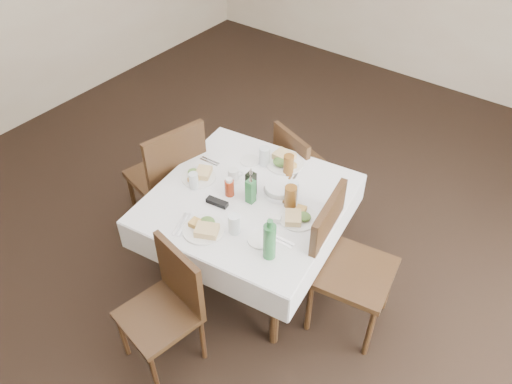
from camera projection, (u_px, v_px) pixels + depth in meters
ground_plane at (241, 251)px, 3.98m from camera, size 7.00×7.00×0.00m
room_shell at (235, 50)px, 2.84m from camera, size 6.04×7.04×2.80m
dining_table at (248, 206)px, 3.38m from camera, size 1.38×1.38×0.76m
chair_north at (300, 168)px, 3.97m from camera, size 0.53×0.53×0.87m
chair_south at (169, 301)px, 3.00m from camera, size 0.49×0.49×0.88m
chair_east at (341, 258)px, 3.17m from camera, size 0.55×0.55×1.01m
chair_west at (171, 174)px, 3.78m from camera, size 0.59×0.59×1.03m
meal_north at (284, 161)px, 3.58m from camera, size 0.27×0.27×0.06m
meal_south at (205, 228)px, 3.08m from camera, size 0.27×0.27×0.06m
meal_east at (298, 217)px, 3.15m from camera, size 0.25×0.25×0.05m
meal_west at (199, 175)px, 3.46m from camera, size 0.24×0.24×0.05m
side_plate_a at (250, 161)px, 3.61m from camera, size 0.14×0.14×0.01m
side_plate_b at (260, 239)px, 3.03m from camera, size 0.16×0.16×0.01m
water_n at (264, 156)px, 3.54m from camera, size 0.08×0.08×0.14m
water_s at (234, 224)px, 3.04m from camera, size 0.07×0.07×0.14m
water_e at (293, 191)px, 3.27m from camera, size 0.07×0.07×0.14m
water_w at (194, 181)px, 3.36m from camera, size 0.06×0.06×0.12m
iced_tea_a at (289, 165)px, 3.46m from camera, size 0.07×0.07×0.15m
iced_tea_b at (291, 197)px, 3.20m from camera, size 0.08×0.08×0.17m
bread_basket at (280, 190)px, 3.32m from camera, size 0.21×0.21×0.07m
oil_cruet_dark at (251, 183)px, 3.27m from camera, size 0.06×0.06×0.23m
oil_cruet_green at (251, 190)px, 3.23m from camera, size 0.05×0.05×0.22m
ketchup_bottle at (229, 187)px, 3.30m from camera, size 0.06×0.06×0.14m
salt_shaker at (232, 189)px, 3.33m from camera, size 0.03×0.03×0.07m
pepper_shaker at (249, 197)px, 3.27m from camera, size 0.03×0.03×0.07m
coffee_mug at (234, 175)px, 3.44m from camera, size 0.12×0.12×0.08m
sunglasses at (217, 202)px, 3.26m from camera, size 0.15×0.07×0.03m
green_bottle at (270, 241)px, 2.85m from camera, size 0.08×0.08×0.29m
sugar_caddy at (275, 218)px, 3.14m from camera, size 0.09×0.07×0.04m
cutlery_n at (295, 174)px, 3.50m from camera, size 0.09×0.19×0.01m
cutlery_s at (182, 224)px, 3.12m from camera, size 0.12×0.21×0.01m
cutlery_e at (280, 240)px, 3.02m from camera, size 0.19×0.05×0.01m
cutlery_w at (210, 161)px, 3.61m from camera, size 0.16×0.05×0.01m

